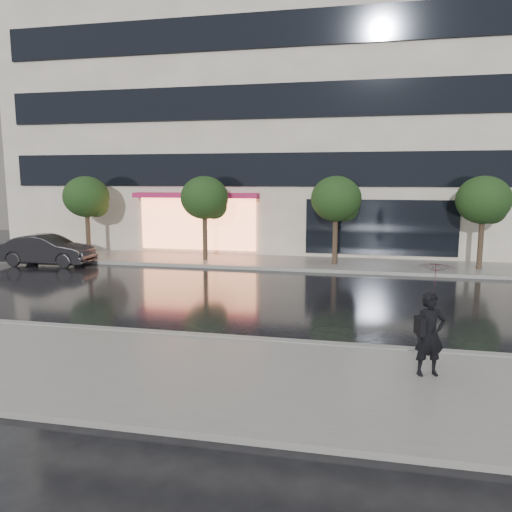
# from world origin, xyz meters

# --- Properties ---
(ground) EXTENTS (120.00, 120.00, 0.00)m
(ground) POSITION_xyz_m (0.00, 0.00, 0.00)
(ground) COLOR black
(ground) RESTS_ON ground
(sidewalk_near) EXTENTS (60.00, 4.50, 0.12)m
(sidewalk_near) POSITION_xyz_m (0.00, -3.25, 0.06)
(sidewalk_near) COLOR slate
(sidewalk_near) RESTS_ON ground
(sidewalk_far) EXTENTS (60.00, 3.50, 0.12)m
(sidewalk_far) POSITION_xyz_m (0.00, 10.25, 0.06)
(sidewalk_far) COLOR slate
(sidewalk_far) RESTS_ON ground
(curb_near) EXTENTS (60.00, 0.25, 0.14)m
(curb_near) POSITION_xyz_m (0.00, -1.00, 0.07)
(curb_near) COLOR gray
(curb_near) RESTS_ON ground
(curb_far) EXTENTS (60.00, 0.25, 0.14)m
(curb_far) POSITION_xyz_m (0.00, 8.50, 0.07)
(curb_far) COLOR gray
(curb_far) RESTS_ON ground
(office_building) EXTENTS (30.00, 12.76, 18.00)m
(office_building) POSITION_xyz_m (-0.00, 17.97, 9.00)
(office_building) COLOR beige
(office_building) RESTS_ON ground
(tree_far_west) EXTENTS (2.20, 2.20, 3.99)m
(tree_far_west) POSITION_xyz_m (-8.94, 10.03, 2.92)
(tree_far_west) COLOR #33261C
(tree_far_west) RESTS_ON ground
(tree_mid_west) EXTENTS (2.20, 2.20, 3.99)m
(tree_mid_west) POSITION_xyz_m (-2.94, 10.03, 2.92)
(tree_mid_west) COLOR #33261C
(tree_mid_west) RESTS_ON ground
(tree_mid_east) EXTENTS (2.20, 2.20, 3.99)m
(tree_mid_east) POSITION_xyz_m (3.06, 10.03, 2.92)
(tree_mid_east) COLOR #33261C
(tree_mid_east) RESTS_ON ground
(tree_far_east) EXTENTS (2.20, 2.20, 3.99)m
(tree_far_east) POSITION_xyz_m (9.06, 10.03, 2.92)
(tree_far_east) COLOR #33261C
(tree_far_east) RESTS_ON ground
(parked_car) EXTENTS (4.21, 1.57, 1.37)m
(parked_car) POSITION_xyz_m (-9.70, 7.69, 0.69)
(parked_car) COLOR black
(parked_car) RESTS_ON ground
(pedestrian_with_umbrella) EXTENTS (1.04, 1.05, 2.20)m
(pedestrian_with_umbrella) POSITION_xyz_m (5.49, -2.45, 1.52)
(pedestrian_with_umbrella) COLOR black
(pedestrian_with_umbrella) RESTS_ON sidewalk_near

